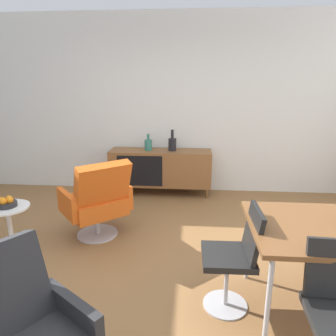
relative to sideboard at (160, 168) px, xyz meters
name	(u,v)px	position (x,y,z in m)	size (l,w,h in m)	color
ground_plane	(143,280)	(0.08, -2.30, -0.44)	(8.32, 8.32, 0.00)	olive
wall_back	(167,105)	(0.08, 0.30, 0.96)	(6.80, 0.12, 2.80)	silver
sideboard	(160,168)	(0.00, 0.00, 0.00)	(1.60, 0.45, 0.72)	brown
vase_cobalt	(172,144)	(0.19, 0.00, 0.39)	(0.13, 0.13, 0.33)	black
vase_sculptural_dark	(148,145)	(-0.19, 0.00, 0.37)	(0.12, 0.12, 0.26)	#337266
dining_chair_near_window	(236,254)	(0.86, -2.57, 0.03)	(0.43, 0.41, 0.86)	black
lounge_chair_red	(98,200)	(-0.56, -1.52, 0.03)	(0.91, 0.90, 0.95)	#D85919
side_table_round	(10,224)	(-1.39, -1.92, -0.12)	(0.44, 0.44, 0.52)	white
fruit_bowl	(6,203)	(-1.39, -1.92, 0.12)	(0.20, 0.20, 0.11)	#262628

